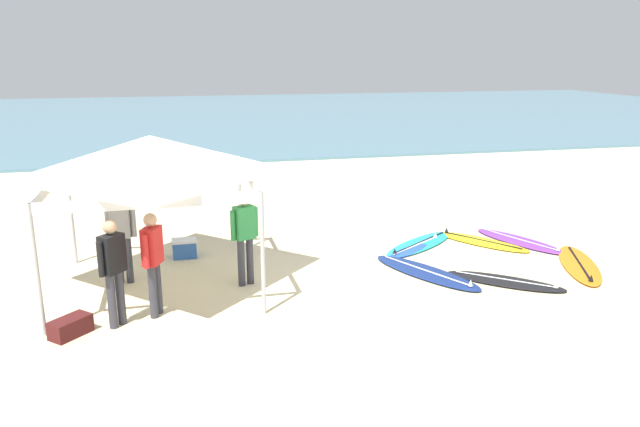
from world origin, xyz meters
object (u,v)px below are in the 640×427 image
at_px(surfboard_yellow, 482,242).
at_px(person_red, 153,257).
at_px(surfboard_black, 506,281).
at_px(surfboard_cyan, 419,244).
at_px(canopy_tent, 151,156).
at_px(surfboard_purple, 520,241).
at_px(person_grey, 121,231).
at_px(person_green, 245,233).
at_px(cooler_box, 184,248).
at_px(surfboard_navy, 426,272).
at_px(person_black, 113,266).
at_px(gear_bag_near_tent, 70,327).
at_px(surfboard_orange, 579,265).
at_px(surfboard_blue, 416,247).

xyz_separation_m(surfboard_yellow, person_red, (-6.98, -2.27, 0.95)).
height_order(surfboard_black, surfboard_cyan, same).
xyz_separation_m(canopy_tent, surfboard_purple, (7.80, 0.78, -2.35)).
height_order(surfboard_purple, person_grey, person_grey).
bearing_deg(surfboard_purple, person_green, -170.13).
bearing_deg(canopy_tent, person_grey, 153.94).
xyz_separation_m(surfboard_yellow, person_grey, (-7.57, -0.64, 0.95)).
bearing_deg(person_grey, cooler_box, 47.37).
bearing_deg(surfboard_navy, cooler_box, 155.01).
relative_size(surfboard_black, person_grey, 1.18).
height_order(surfboard_black, person_black, person_black).
relative_size(gear_bag_near_tent, cooler_box, 1.20).
bearing_deg(person_green, gear_bag_near_tent, -152.54).
bearing_deg(surfboard_purple, person_grey, -176.80).
distance_m(canopy_tent, person_green, 2.10).
bearing_deg(surfboard_black, surfboard_cyan, 105.55).
distance_m(person_grey, cooler_box, 1.81).
bearing_deg(person_black, person_grey, 90.36).
height_order(surfboard_orange, surfboard_navy, same).
bearing_deg(surfboard_blue, canopy_tent, -170.09).
height_order(surfboard_navy, person_green, person_green).
height_order(surfboard_black, surfboard_orange, same).
bearing_deg(surfboard_black, gear_bag_near_tent, -176.86).
distance_m(surfboard_purple, person_red, 8.17).
distance_m(surfboard_blue, person_red, 5.94).
distance_m(surfboard_orange, surfboard_purple, 1.70).
relative_size(surfboard_orange, person_grey, 1.44).
height_order(surfboard_black, gear_bag_near_tent, gear_bag_near_tent).
relative_size(person_red, cooler_box, 3.42).
relative_size(surfboard_navy, person_green, 1.49).
distance_m(surfboard_black, surfboard_yellow, 2.43).
xyz_separation_m(canopy_tent, person_grey, (-0.62, 0.31, -1.40)).
bearing_deg(surfboard_cyan, surfboard_blue, -132.47).
distance_m(canopy_tent, gear_bag_near_tent, 3.14).
bearing_deg(surfboard_blue, surfboard_black, -70.19).
height_order(surfboard_orange, person_red, person_red).
bearing_deg(cooler_box, surfboard_blue, -6.55).
height_order(canopy_tent, surfboard_yellow, canopy_tent).
xyz_separation_m(person_green, person_grey, (-2.16, 0.62, 0.00)).
xyz_separation_m(surfboard_yellow, surfboard_blue, (-1.57, -0.01, 0.00)).
relative_size(surfboard_blue, cooler_box, 3.81).
bearing_deg(surfboard_navy, person_grey, 170.91).
distance_m(surfboard_orange, person_black, 8.79).
height_order(canopy_tent, person_red, canopy_tent).
xyz_separation_m(canopy_tent, cooler_box, (0.48, 1.50, -2.19)).
xyz_separation_m(surfboard_navy, person_black, (-5.57, -0.99, 0.95)).
bearing_deg(surfboard_blue, surfboard_cyan, 47.53).
xyz_separation_m(gear_bag_near_tent, cooler_box, (1.75, 3.28, 0.06)).
relative_size(surfboard_orange, surfboard_cyan, 1.06).
height_order(canopy_tent, person_green, canopy_tent).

